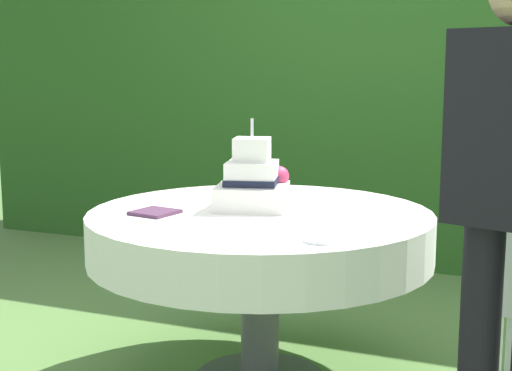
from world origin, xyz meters
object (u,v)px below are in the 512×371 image
Objects in this scene: serving_plate_near at (362,203)px; cake_table at (260,237)px; napkin_stack at (155,212)px; wedding_cake at (253,183)px; serving_plate_far at (321,240)px.

cake_table is at bearing -137.57° from serving_plate_near.
napkin_stack is (-0.36, -0.21, 0.11)m from cake_table.
napkin_stack is at bearing -143.56° from serving_plate_near.
wedding_cake reaches higher than serving_plate_near.
cake_table is 0.22m from wedding_cake.
serving_plate_near is 0.94× the size of napkin_stack.
serving_plate_near is (0.39, 0.26, -0.10)m from wedding_cake.
wedding_cake is (-0.05, 0.05, 0.21)m from cake_table.
wedding_cake reaches higher than cake_table.
wedding_cake is 0.48m from serving_plate_near.
serving_plate_far is (0.04, -0.72, 0.00)m from serving_plate_near.
serving_plate_near is 0.72m from serving_plate_far.
serving_plate_far is at bearing -14.91° from napkin_stack.
napkin_stack reaches higher than serving_plate_near.
wedding_cake is at bearing -146.72° from serving_plate_near.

